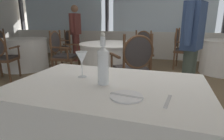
% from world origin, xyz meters
% --- Properties ---
extents(ground_plane, '(14.30, 14.30, 0.00)m').
position_xyz_m(ground_plane, '(0.00, 0.00, 0.00)').
color(ground_plane, '#756047').
extents(window_wall_far, '(11.00, 0.14, 2.67)m').
position_xyz_m(window_wall_far, '(-0.00, 3.40, 1.07)').
color(window_wall_far, silver).
rests_on(window_wall_far, ground_plane).
extents(foreground_table, '(1.28, 0.86, 0.76)m').
position_xyz_m(foreground_table, '(-0.05, -1.49, 0.38)').
color(foreground_table, white).
rests_on(foreground_table, ground_plane).
extents(side_plate, '(0.18, 0.18, 0.01)m').
position_xyz_m(side_plate, '(0.12, -1.68, 0.76)').
color(side_plate, white).
rests_on(side_plate, foreground_table).
extents(butter_knife, '(0.19, 0.04, 0.00)m').
position_xyz_m(butter_knife, '(0.12, -1.68, 0.77)').
color(butter_knife, silver).
rests_on(butter_knife, foreground_table).
extents(dinner_fork, '(0.04, 0.17, 0.00)m').
position_xyz_m(dinner_fork, '(0.33, -1.67, 0.76)').
color(dinner_fork, silver).
rests_on(dinner_fork, foreground_table).
extents(water_bottle, '(0.07, 0.07, 0.34)m').
position_xyz_m(water_bottle, '(-0.08, -1.51, 0.89)').
color(water_bottle, white).
rests_on(water_bottle, foreground_table).
extents(wine_glass, '(0.09, 0.09, 0.19)m').
position_xyz_m(wine_glass, '(-0.28, -1.40, 0.90)').
color(wine_glass, white).
rests_on(wine_glass, foreground_table).
extents(background_table_0, '(1.15, 1.15, 0.76)m').
position_xyz_m(background_table_0, '(-3.14, 1.09, 0.38)').
color(background_table_0, white).
rests_on(background_table_0, ground_plane).
extents(dining_chair_0_0, '(0.62, 0.58, 0.93)m').
position_xyz_m(dining_chair_0_0, '(-2.84, 0.13, 0.54)').
color(dining_chair_0_0, brown).
rests_on(dining_chair_0_0, ground_plane).
extents(dining_chair_0_1, '(0.66, 0.66, 0.94)m').
position_xyz_m(dining_chair_0_1, '(-2.47, 1.83, 0.55)').
color(dining_chair_0_1, brown).
rests_on(dining_chair_0_1, ground_plane).
extents(dining_chair_0_2, '(0.55, 0.60, 0.97)m').
position_xyz_m(dining_chair_0_2, '(-4.13, 1.30, 0.56)').
color(dining_chair_0_2, brown).
rests_on(dining_chair_0_2, ground_plane).
extents(dining_chair_1_2, '(0.54, 0.60, 1.01)m').
position_xyz_m(dining_chair_1_2, '(0.59, 2.26, 0.59)').
color(dining_chair_1_2, brown).
rests_on(dining_chair_1_2, ground_plane).
extents(background_table_3, '(1.21, 1.21, 0.76)m').
position_xyz_m(background_table_3, '(-0.75, 0.76, 0.38)').
color(background_table_3, white).
rests_on(background_table_3, ground_plane).
extents(dining_chair_3_0, '(0.51, 0.57, 0.99)m').
position_xyz_m(dining_chair_3_0, '(-1.79, 0.65, 0.57)').
color(dining_chair_3_0, brown).
rests_on(dining_chair_3_0, ground_plane).
extents(dining_chair_3_1, '(0.66, 0.64, 1.00)m').
position_xyz_m(dining_chair_3_1, '(-0.14, -0.08, 0.59)').
color(dining_chair_3_1, brown).
rests_on(dining_chair_3_1, ground_plane).
extents(dining_chair_3_2, '(0.64, 0.61, 0.96)m').
position_xyz_m(dining_chair_3_2, '(-0.33, 1.70, 0.57)').
color(dining_chair_3_2, brown).
rests_on(dining_chair_3_2, ground_plane).
extents(diner_person_0, '(0.32, 0.50, 1.64)m').
position_xyz_m(diner_person_0, '(0.60, 0.04, 0.93)').
color(diner_person_0, '#424C42').
rests_on(diner_person_0, ground_plane).
extents(diner_person_1, '(0.21, 0.53, 1.62)m').
position_xyz_m(diner_person_1, '(-2.37, 2.36, 0.92)').
color(diner_person_1, brown).
rests_on(diner_person_1, ground_plane).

